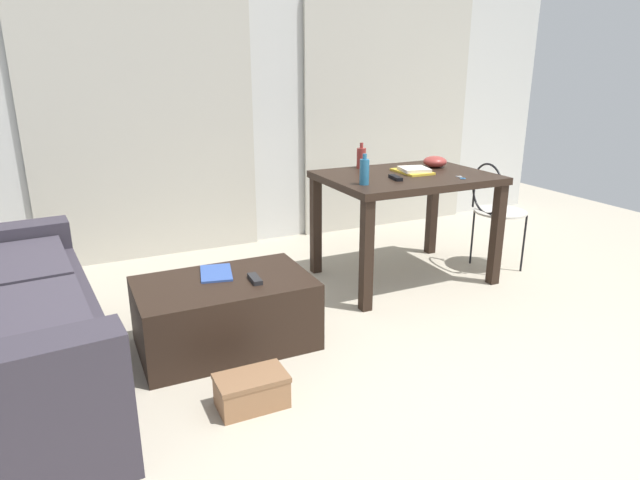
# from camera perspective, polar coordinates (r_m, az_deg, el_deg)

# --- Properties ---
(ground_plane) EXTENTS (7.77, 7.77, 0.00)m
(ground_plane) POSITION_cam_1_polar(r_m,az_deg,el_deg) (3.51, 7.80, -8.44)
(ground_plane) COLOR #B2A893
(wall_back) EXTENTS (5.90, 0.10, 2.61)m
(wall_back) POSITION_cam_1_polar(r_m,az_deg,el_deg) (4.96, -4.70, 15.02)
(wall_back) COLOR silver
(wall_back) RESTS_ON ground
(curtains) EXTENTS (4.03, 0.03, 2.15)m
(curtains) POSITION_cam_1_polar(r_m,az_deg,el_deg) (4.90, -4.27, 12.27)
(curtains) COLOR beige
(curtains) RESTS_ON ground
(coffee_table) EXTENTS (0.96, 0.60, 0.39)m
(coffee_table) POSITION_cam_1_polar(r_m,az_deg,el_deg) (3.18, -9.83, -7.51)
(coffee_table) COLOR black
(coffee_table) RESTS_ON ground
(craft_table) EXTENTS (1.18, 0.87, 0.79)m
(craft_table) POSITION_cam_1_polar(r_m,az_deg,el_deg) (4.02, 8.93, 5.23)
(craft_table) COLOR black
(craft_table) RESTS_ON ground
(wire_chair) EXTENTS (0.40, 0.41, 0.84)m
(wire_chair) POSITION_cam_1_polar(r_m,az_deg,el_deg) (4.41, 17.67, 3.62)
(wire_chair) COLOR silver
(wire_chair) RESTS_ON ground
(bottle_near) EXTENTS (0.06, 0.06, 0.20)m
(bottle_near) POSITION_cam_1_polar(r_m,az_deg,el_deg) (3.59, 4.65, 7.13)
(bottle_near) COLOR teal
(bottle_near) RESTS_ON craft_table
(bottle_far) EXTENTS (0.07, 0.07, 0.19)m
(bottle_far) POSITION_cam_1_polar(r_m,az_deg,el_deg) (4.18, 4.32, 8.54)
(bottle_far) COLOR #99332D
(bottle_far) RESTS_ON craft_table
(bowl) EXTENTS (0.18, 0.18, 0.08)m
(bowl) POSITION_cam_1_polar(r_m,az_deg,el_deg) (4.31, 11.89, 8.00)
(bowl) COLOR #9E3833
(bowl) RESTS_ON craft_table
(book_stack) EXTENTS (0.23, 0.29, 0.04)m
(book_stack) POSITION_cam_1_polar(r_m,az_deg,el_deg) (4.05, 9.69, 7.17)
(book_stack) COLOR gold
(book_stack) RESTS_ON craft_table
(tv_remote_on_table) EXTENTS (0.07, 0.15, 0.02)m
(tv_remote_on_table) POSITION_cam_1_polar(r_m,az_deg,el_deg) (3.79, 7.87, 6.44)
(tv_remote_on_table) COLOR black
(tv_remote_on_table) RESTS_ON craft_table
(scissors) EXTENTS (0.06, 0.10, 0.00)m
(scissors) POSITION_cam_1_polar(r_m,az_deg,el_deg) (3.93, 14.54, 6.29)
(scissors) COLOR #9EA0A5
(scissors) RESTS_ON craft_table
(tv_remote_primary) EXTENTS (0.06, 0.15, 0.03)m
(tv_remote_primary) POSITION_cam_1_polar(r_m,az_deg,el_deg) (3.07, -6.80, -4.04)
(tv_remote_primary) COLOR #232326
(tv_remote_primary) RESTS_ON coffee_table
(magazine) EXTENTS (0.23, 0.30, 0.01)m
(magazine) POSITION_cam_1_polar(r_m,az_deg,el_deg) (3.20, -10.77, -3.40)
(magazine) COLOR #33519E
(magazine) RESTS_ON coffee_table
(shoebox) EXTENTS (0.33, 0.20, 0.16)m
(shoebox) POSITION_cam_1_polar(r_m,az_deg,el_deg) (2.68, -7.13, -15.31)
(shoebox) COLOR #996B47
(shoebox) RESTS_ON ground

